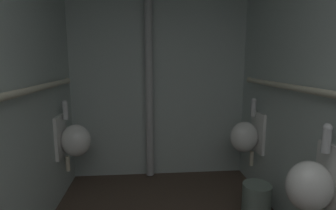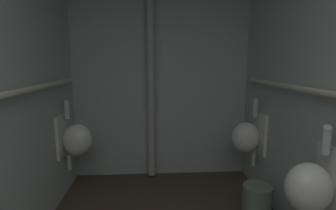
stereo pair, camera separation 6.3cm
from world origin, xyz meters
name	(u,v)px [view 2 (the right image)]	position (x,y,z in m)	size (l,w,h in m)	color
wall_back	(161,71)	(0.00, 3.45, 1.32)	(2.25, 0.06, 2.64)	#B0BEB9
urinal_left_mid	(75,139)	(-0.92, 2.92, 0.63)	(0.32, 0.30, 0.76)	white
urinal_right_mid	(312,186)	(0.92, 1.75, 0.63)	(0.32, 0.30, 0.76)	white
urinal_right_far	(248,136)	(0.92, 2.89, 0.63)	(0.32, 0.30, 0.76)	white
supply_pipe_right	(336,96)	(1.01, 1.73, 1.23)	(0.06, 2.80, 0.06)	beige
standpipe_back_wall	(151,71)	(-0.12, 3.34, 1.32)	(0.09, 0.09, 2.59)	#B2B2B2
waste_bin	(257,204)	(0.81, 2.33, 0.17)	(0.26, 0.26, 0.35)	slate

